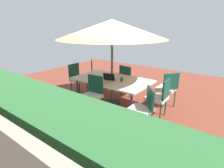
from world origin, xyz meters
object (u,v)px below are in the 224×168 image
(chair_southeast, at_px, (96,72))
(chair_southwest, at_px, (168,87))
(dining_table, at_px, (112,80))
(chair_north, at_px, (92,93))
(chair_east, at_px, (77,77))
(cup, at_px, (122,79))
(chair_west, at_px, (159,96))
(chair_south, at_px, (128,79))
(chair_northwest, at_px, (143,108))
(laptop, at_px, (110,79))
(patio_umbrella, at_px, (112,29))

(chair_southeast, bearing_deg, chair_southwest, -134.21)
(dining_table, relative_size, chair_north, 2.18)
(dining_table, xyz_separation_m, chair_east, (1.38, 0.02, -0.14))
(chair_southwest, bearing_deg, chair_east, -34.35)
(chair_southeast, height_order, cup, chair_southeast)
(chair_west, xyz_separation_m, chair_south, (1.37, -0.78, 0.00))
(chair_west, xyz_separation_m, chair_southwest, (0.08, -0.74, 0.00))
(chair_southwest, relative_size, chair_southeast, 1.00)
(dining_table, bearing_deg, chair_northwest, 150.26)
(laptop, bearing_deg, dining_table, -94.40)
(chair_southeast, xyz_separation_m, chair_north, (-1.31, 1.62, 0.00))
(dining_table, relative_size, chair_northwest, 2.18)
(chair_west, xyz_separation_m, cup, (1.06, 0.06, 0.24))
(laptop, bearing_deg, chair_southwest, -160.36)
(laptop, bearing_deg, chair_north, 70.42)
(chair_west, height_order, chair_east, same)
(chair_east, distance_m, laptop, 1.43)
(chair_west, bearing_deg, chair_southwest, -176.55)
(chair_south, distance_m, chair_northwest, 2.09)
(dining_table, xyz_separation_m, laptop, (-0.03, 0.13, 0.09))
(chair_southeast, xyz_separation_m, laptop, (-1.35, 0.95, 0.23))
(laptop, bearing_deg, chair_southeast, -50.89)
(chair_southwest, height_order, chair_south, same)
(chair_east, xyz_separation_m, chair_southeast, (-0.06, -0.84, 0.00))
(chair_west, bearing_deg, dining_table, -90.91)
(patio_umbrella, distance_m, laptop, 1.28)
(dining_table, height_order, chair_west, chair_west)
(chair_north, bearing_deg, chair_south, 82.42)
(chair_east, distance_m, chair_southeast, 0.85)
(dining_table, distance_m, chair_south, 0.83)
(cup, bearing_deg, dining_table, -4.31)
(chair_northwest, relative_size, chair_southeast, 1.00)
(chair_west, bearing_deg, chair_east, -91.15)
(chair_west, height_order, laptop, chair_west)
(dining_table, height_order, chair_southwest, chair_southwest)
(dining_table, xyz_separation_m, chair_north, (0.02, 0.80, -0.14))
(patio_umbrella, bearing_deg, chair_southeast, -31.81)
(laptop, bearing_deg, cup, -176.31)
(patio_umbrella, relative_size, chair_north, 2.90)
(chair_southwest, height_order, chair_north, same)
(patio_umbrella, distance_m, chair_west, 2.05)
(chair_east, distance_m, chair_northwest, 2.85)
(chair_southeast, distance_m, chair_north, 2.08)
(chair_south, bearing_deg, chair_west, 158.42)
(chair_southeast, distance_m, cup, 1.88)
(dining_table, xyz_separation_m, cup, (-0.33, 0.03, 0.10))
(chair_southwest, height_order, chair_southeast, same)
(chair_southeast, height_order, chair_north, same)
(laptop, bearing_deg, patio_umbrella, -94.40)
(chair_east, height_order, chair_southeast, same)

